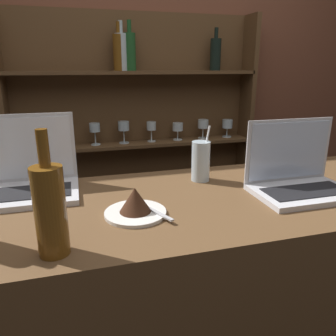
{
  "coord_description": "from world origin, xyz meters",
  "views": [
    {
      "loc": [
        -0.44,
        -0.61,
        1.44
      ],
      "look_at": [
        -0.18,
        0.34,
        1.13
      ],
      "focal_mm": 35.0,
      "sensor_mm": 36.0,
      "label": 1
    }
  ],
  "objects_px": {
    "laptop_far": "(298,176)",
    "cake_plate": "(135,204)",
    "laptop_near": "(28,176)",
    "wine_bottle_amber": "(50,209)",
    "water_glass": "(201,161)"
  },
  "relations": [
    {
      "from": "laptop_far",
      "to": "cake_plate",
      "type": "bearing_deg",
      "value": -176.42
    },
    {
      "from": "wine_bottle_amber",
      "to": "laptop_near",
      "type": "bearing_deg",
      "value": 103.2
    },
    {
      "from": "laptop_near",
      "to": "cake_plate",
      "type": "xyz_separation_m",
      "value": [
        0.31,
        -0.27,
        -0.03
      ]
    },
    {
      "from": "laptop_far",
      "to": "water_glass",
      "type": "relative_size",
      "value": 1.61
    },
    {
      "from": "laptop_near",
      "to": "water_glass",
      "type": "relative_size",
      "value": 1.55
    },
    {
      "from": "laptop_far",
      "to": "laptop_near",
      "type": "bearing_deg",
      "value": 164.92
    },
    {
      "from": "water_glass",
      "to": "wine_bottle_amber",
      "type": "relative_size",
      "value": 0.71
    },
    {
      "from": "laptop_near",
      "to": "wine_bottle_amber",
      "type": "distance_m",
      "value": 0.44
    },
    {
      "from": "cake_plate",
      "to": "wine_bottle_amber",
      "type": "distance_m",
      "value": 0.27
    },
    {
      "from": "laptop_far",
      "to": "wine_bottle_amber",
      "type": "xyz_separation_m",
      "value": [
        -0.78,
        -0.19,
        0.06
      ]
    },
    {
      "from": "cake_plate",
      "to": "wine_bottle_amber",
      "type": "relative_size",
      "value": 0.63
    },
    {
      "from": "cake_plate",
      "to": "laptop_far",
      "type": "bearing_deg",
      "value": 3.58
    },
    {
      "from": "laptop_far",
      "to": "water_glass",
      "type": "height_order",
      "value": "laptop_far"
    },
    {
      "from": "water_glass",
      "to": "wine_bottle_amber",
      "type": "distance_m",
      "value": 0.63
    },
    {
      "from": "laptop_near",
      "to": "wine_bottle_amber",
      "type": "xyz_separation_m",
      "value": [
        0.1,
        -0.42,
        0.05
      ]
    }
  ]
}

